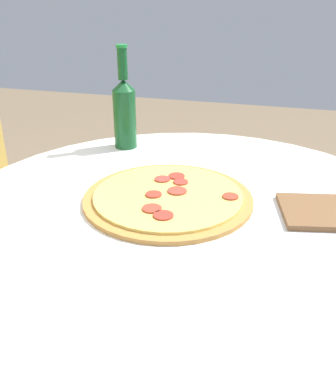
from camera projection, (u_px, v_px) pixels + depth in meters
The scene contains 4 objects.
table at pixel (187, 289), 0.97m from camera, with size 1.03×1.03×0.77m.
pizza at pixel (168, 197), 0.92m from camera, with size 0.36×0.36×0.02m.
beer_bottle at pixel (124, 110), 1.18m from camera, with size 0.06×0.06×0.28m.
pizza_paddle at pixel (335, 212), 0.86m from camera, with size 0.17×0.31×0.02m.
Camera 1 is at (-0.76, -0.17, 1.19)m, focal length 40.00 mm.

